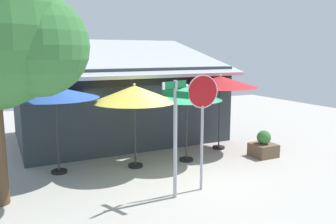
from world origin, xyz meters
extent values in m
cube|color=#ADA8A0|center=(0.00, 0.00, -0.05)|extent=(28.00, 28.00, 0.10)
cube|color=#333D42|center=(-0.59, 5.05, 1.46)|extent=(7.58, 5.19, 2.92)
cube|color=#B7BABF|center=(-0.59, 4.90, 3.32)|extent=(8.08, 5.76, 1.44)
cube|color=black|center=(-0.59, 2.41, 2.57)|extent=(6.98, 0.16, 0.44)
cylinder|color=#A8AAB2|center=(-1.28, -1.40, 1.41)|extent=(0.09, 0.09, 2.82)
cube|color=#116B38|center=(-1.28, -1.40, 2.72)|extent=(0.72, 0.33, 0.16)
cube|color=#116B38|center=(-1.28, -1.40, 2.50)|extent=(0.33, 0.72, 0.16)
cube|color=white|center=(-1.66, -1.56, 2.72)|extent=(0.07, 0.05, 0.16)
cylinder|color=#A8AAB2|center=(-0.46, -1.27, 1.08)|extent=(0.07, 0.07, 2.16)
cylinder|color=white|center=(-0.46, -1.27, 2.51)|extent=(0.82, 0.08, 0.82)
cylinder|color=red|center=(-0.46, -1.27, 2.51)|extent=(0.77, 0.09, 0.77)
cylinder|color=black|center=(-3.50, 1.61, 0.04)|extent=(0.44, 0.44, 0.08)
cylinder|color=#333335|center=(-3.50, 1.61, 1.12)|extent=(0.05, 0.05, 2.24)
cone|color=#2D56B7|center=(-3.50, 1.61, 2.35)|extent=(2.47, 2.47, 0.32)
sphere|color=silver|center=(-3.50, 1.61, 2.54)|extent=(0.08, 0.08, 0.08)
cylinder|color=black|center=(-1.33, 1.12, 0.04)|extent=(0.44, 0.44, 0.08)
cylinder|color=#333335|center=(-1.33, 1.12, 1.03)|extent=(0.05, 0.05, 2.05)
cone|color=#EAD14C|center=(-1.33, 1.12, 2.25)|extent=(2.50, 2.50, 0.49)
sphere|color=silver|center=(-1.33, 1.12, 2.52)|extent=(0.08, 0.08, 0.08)
cylinder|color=black|center=(0.36, 0.95, 0.04)|extent=(0.44, 0.44, 0.08)
cylinder|color=#333335|center=(0.36, 0.95, 1.02)|extent=(0.05, 0.05, 2.03)
cone|color=#1E724C|center=(0.36, 0.95, 2.19)|extent=(2.21, 2.21, 0.42)
sphere|color=silver|center=(0.36, 0.95, 2.43)|extent=(0.08, 0.08, 0.08)
cylinder|color=black|center=(2.12, 1.68, 0.04)|extent=(0.44, 0.44, 0.08)
cylinder|color=#333335|center=(2.12, 1.68, 1.15)|extent=(0.05, 0.05, 2.30)
cone|color=#B21E23|center=(2.12, 1.68, 2.44)|extent=(2.61, 2.61, 0.38)
sphere|color=silver|center=(2.12, 1.68, 2.66)|extent=(0.08, 0.08, 0.08)
sphere|color=#387538|center=(-4.10, -0.37, 3.59)|extent=(2.24, 2.24, 2.24)
cube|color=brown|center=(2.91, 0.22, 0.22)|extent=(0.76, 0.76, 0.43)
sphere|color=#387538|center=(2.91, 0.22, 0.65)|extent=(0.47, 0.47, 0.47)
camera|label=1|loc=(-4.92, -8.34, 3.44)|focal=36.81mm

